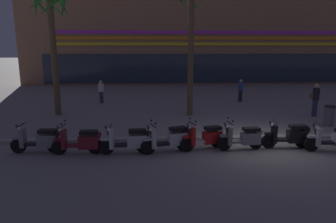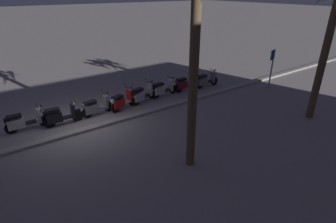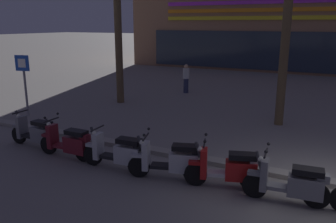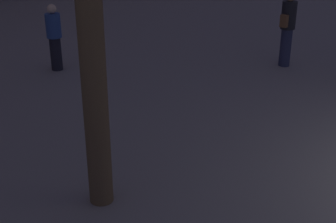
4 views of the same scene
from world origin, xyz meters
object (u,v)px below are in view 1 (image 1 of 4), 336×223
at_px(scooter_silver_mid_rear, 335,139).
at_px(litter_bin, 329,115).
at_px(scooter_silver_mid_front, 129,141).
at_px(palm_tree_by_mall_entrance, 51,20).
at_px(scooter_maroon_tail_end, 81,142).
at_px(pedestrian_strolling_near_curb, 101,91).
at_px(scooter_grey_mid_centre, 40,140).
at_px(pedestrian_window_shopping, 315,99).
at_px(scooter_black_second_in_line, 290,136).
at_px(palm_tree_mid_walkway, 191,20).
at_px(scooter_silver_lead_nearest, 170,139).
at_px(scooter_grey_last_in_row, 244,138).
at_px(scooter_red_gap_after_mid, 206,137).
at_px(pedestrian_by_palm_tree, 241,90).

height_order(scooter_silver_mid_rear, litter_bin, scooter_silver_mid_rear).
distance_m(scooter_silver_mid_front, palm_tree_by_mall_entrance, 8.95).
height_order(scooter_silver_mid_front, scooter_silver_mid_rear, same).
height_order(palm_tree_by_mall_entrance, litter_bin, palm_tree_by_mall_entrance).
height_order(scooter_maroon_tail_end, pedestrian_strolling_near_curb, pedestrian_strolling_near_curb).
bearing_deg(scooter_grey_mid_centre, pedestrian_strolling_near_curb, 86.74).
height_order(scooter_silver_mid_front, pedestrian_window_shopping, pedestrian_window_shopping).
bearing_deg(scooter_black_second_in_line, pedestrian_strolling_near_curb, 131.23).
relative_size(scooter_silver_mid_front, palm_tree_by_mall_entrance, 0.27).
xyz_separation_m(palm_tree_mid_walkway, litter_bin, (6.30, -2.60, -4.53)).
xyz_separation_m(scooter_silver_mid_front, litter_bin, (9.14, 3.36, 0.03)).
xyz_separation_m(scooter_silver_lead_nearest, scooter_black_second_in_line, (4.39, 0.15, -0.00)).
height_order(scooter_silver_lead_nearest, scooter_grey_last_in_row, same).
distance_m(pedestrian_window_shopping, litter_bin, 1.98).
relative_size(scooter_maroon_tail_end, litter_bin, 1.85).
bearing_deg(litter_bin, scooter_silver_lead_nearest, -157.16).
distance_m(scooter_red_gap_after_mid, litter_bin, 7.09).
bearing_deg(pedestrian_by_palm_tree, palm_tree_by_mall_entrance, -162.59).
xyz_separation_m(scooter_silver_lead_nearest, palm_tree_by_mall_entrance, (-5.78, 6.27, 4.52)).
bearing_deg(scooter_black_second_in_line, scooter_red_gap_after_mid, 179.20).
xyz_separation_m(scooter_silver_mid_rear, palm_tree_mid_walkway, (-4.42, 6.09, 4.57)).
distance_m(palm_tree_mid_walkway, palm_tree_by_mall_entrance, 7.21).
xyz_separation_m(scooter_red_gap_after_mid, pedestrian_strolling_near_curb, (-5.30, 9.52, 0.33)).
distance_m(scooter_red_gap_after_mid, palm_tree_by_mall_entrance, 10.38).
bearing_deg(scooter_maroon_tail_end, palm_tree_mid_walkway, 52.93).
bearing_deg(litter_bin, scooter_grey_mid_centre, -165.69).
bearing_deg(palm_tree_mid_walkway, litter_bin, -22.44).
xyz_separation_m(scooter_maroon_tail_end, scooter_red_gap_after_mid, (4.38, 0.29, -0.00)).
height_order(scooter_maroon_tail_end, litter_bin, scooter_maroon_tail_end).
relative_size(scooter_silver_lead_nearest, scooter_silver_mid_rear, 0.95).
distance_m(scooter_grey_mid_centre, pedestrian_by_palm_tree, 13.84).
bearing_deg(scooter_silver_lead_nearest, scooter_silver_mid_rear, -2.38).
bearing_deg(scooter_silver_mid_front, scooter_silver_mid_rear, -1.04).
height_order(scooter_red_gap_after_mid, pedestrian_strolling_near_curb, pedestrian_strolling_near_curb).
relative_size(pedestrian_by_palm_tree, pedestrian_strolling_near_curb, 1.01).
bearing_deg(pedestrian_by_palm_tree, litter_bin, -70.27).
distance_m(scooter_silver_mid_rear, pedestrian_by_palm_tree, 10.03).
bearing_deg(scooter_silver_mid_front, palm_tree_by_mall_entrance, 124.32).
xyz_separation_m(scooter_red_gap_after_mid, palm_tree_by_mall_entrance, (-7.09, 6.07, 4.53)).
bearing_deg(scooter_silver_mid_rear, palm_tree_mid_walkway, 125.98).
bearing_deg(scooter_grey_last_in_row, palm_tree_by_mall_entrance, 143.75).
relative_size(scooter_red_gap_after_mid, scooter_black_second_in_line, 0.95).
bearing_deg(palm_tree_mid_walkway, pedestrian_window_shopping, -6.04).
relative_size(scooter_maroon_tail_end, palm_tree_by_mall_entrance, 0.27).
relative_size(scooter_grey_mid_centre, scooter_silver_lead_nearest, 0.99).
bearing_deg(litter_bin, palm_tree_mid_walkway, 157.56).
xyz_separation_m(scooter_grey_last_in_row, palm_tree_by_mall_entrance, (-8.44, 6.19, 4.54)).
xyz_separation_m(scooter_grey_last_in_row, pedestrian_by_palm_tree, (2.71, 9.69, 0.34)).
bearing_deg(scooter_silver_lead_nearest, litter_bin, 22.84).
bearing_deg(scooter_black_second_in_line, scooter_silver_lead_nearest, -178.00).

